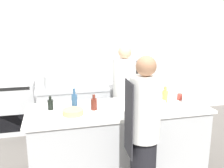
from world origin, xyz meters
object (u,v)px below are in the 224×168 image
at_px(bottle_wine, 74,101).
at_px(bowl_mixing_large, 158,104).
at_px(bottle_sauce, 50,104).
at_px(oven_range, 15,107).
at_px(bowl_prep_small, 134,110).
at_px(cup, 180,97).
at_px(chef_at_prep_near, 144,133).
at_px(chef_at_stove, 125,95).
at_px(stockpot, 50,83).
at_px(bottle_water, 94,104).
at_px(bottle_cooking_oil, 185,98).
at_px(bowl_ceramic_blue, 73,112).
at_px(bottle_olive_oil, 132,95).
at_px(bottle_vinegar, 165,96).

bearing_deg(bottle_wine, bowl_mixing_large, -9.41).
bearing_deg(bottle_sauce, oven_range, 112.34).
relative_size(bowl_prep_small, cup, 1.86).
distance_m(chef_at_prep_near, cup, 1.28).
xyz_separation_m(bowl_mixing_large, cup, (0.46, 0.24, 0.00)).
height_order(bottle_sauce, bowl_prep_small, bottle_sauce).
xyz_separation_m(chef_at_stove, bowl_prep_small, (-0.20, -1.05, 0.11)).
distance_m(cup, stockpot, 2.16).
xyz_separation_m(bottle_wine, bottle_water, (0.25, -0.07, -0.03)).
bearing_deg(bowl_mixing_large, bowl_prep_small, -159.83).
relative_size(bottle_cooking_oil, bottle_water, 0.92).
relative_size(bottle_wine, bowl_prep_small, 1.66).
distance_m(bottle_water, bowl_mixing_large, 0.88).
distance_m(chef_at_stove, bowl_prep_small, 1.08).
height_order(bottle_wine, cup, bottle_wine).
height_order(chef_at_stove, bottle_wine, chef_at_stove).
bearing_deg(bottle_water, bowl_ceramic_blue, -158.14).
relative_size(chef_at_prep_near, bottle_olive_oil, 6.19).
bearing_deg(bottle_olive_oil, bottle_water, -161.63).
bearing_deg(bottle_cooking_oil, chef_at_prep_near, -141.52).
height_order(bottle_olive_oil, bottle_water, bottle_olive_oil).
bearing_deg(bottle_water, bottle_sauce, 165.22).
xyz_separation_m(bowl_prep_small, cup, (0.87, 0.39, 0.00)).
distance_m(bottle_wine, cup, 1.59).
bearing_deg(cup, stockpot, 150.51).
xyz_separation_m(bottle_vinegar, cup, (0.27, 0.05, -0.05)).
relative_size(chef_at_prep_near, stockpot, 6.79).
distance_m(bottle_vinegar, bowl_ceramic_blue, 1.37).
bearing_deg(bowl_mixing_large, stockpot, 137.45).
bearing_deg(cup, bottle_vinegar, -169.03).
relative_size(chef_at_stove, bottle_cooking_oil, 8.85).
distance_m(bottle_vinegar, stockpot, 1.96).
xyz_separation_m(bottle_vinegar, bowl_prep_small, (-0.59, -0.33, -0.05)).
distance_m(bottle_cooking_oil, bowl_mixing_large, 0.47).
xyz_separation_m(bottle_cooking_oil, bowl_prep_small, (-0.87, -0.24, -0.03)).
bearing_deg(chef_at_stove, cup, 36.92).
relative_size(bottle_sauce, bottle_water, 0.89).
bearing_deg(bottle_olive_oil, chef_at_prep_near, -101.49).
bearing_deg(bottle_olive_oil, bottle_wine, -171.44).
height_order(bottle_wine, bowl_mixing_large, bottle_wine).
bearing_deg(chef_at_stove, bottle_water, -48.38).
height_order(chef_at_prep_near, bottle_sauce, chef_at_prep_near).
xyz_separation_m(bottle_wine, bowl_ceramic_blue, (-0.04, -0.19, -0.08)).
xyz_separation_m(bottle_olive_oil, stockpot, (-1.15, 0.99, 0.02)).
height_order(bowl_mixing_large, bowl_prep_small, bowl_prep_small).
xyz_separation_m(oven_range, bottle_sauce, (0.66, -1.62, 0.51)).
xyz_separation_m(chef_at_prep_near, bottle_sauce, (-0.97, 0.90, 0.12)).
relative_size(bottle_wine, cup, 3.09).
height_order(bottle_cooking_oil, bottle_water, bottle_water).
distance_m(bowl_mixing_large, bowl_ceramic_blue, 1.16).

